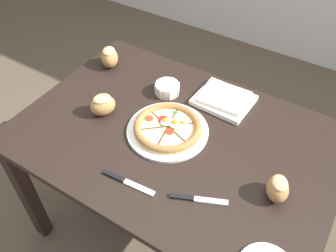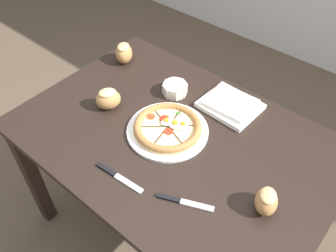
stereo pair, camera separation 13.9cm
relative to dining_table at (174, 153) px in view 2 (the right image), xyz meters
The scene contains 10 objects.
ground_plane 0.62m from the dining_table, ahead, with size 12.00×12.00×0.00m, color brown.
dining_table is the anchor object (origin of this frame).
pizza 0.13m from the dining_table, behind, with size 0.32×0.32×0.05m.
ramekin_bowl 0.29m from the dining_table, 129.34° to the left, with size 0.11×0.11×0.05m.
napkin_folded 0.31m from the dining_table, 75.29° to the left, with size 0.24×0.21×0.04m.
bread_piece_near 0.46m from the dining_table, ahead, with size 0.11×0.12×0.09m.
bread_piece_mid 0.57m from the dining_table, 155.70° to the left, with size 0.13×0.13×0.10m.
bread_piece_far 0.35m from the dining_table, behind, with size 0.12×0.13×0.09m.
knife_main 0.32m from the dining_table, 44.73° to the right, with size 0.19×0.10×0.01m.
knife_spare 0.30m from the dining_table, 94.74° to the right, with size 0.20×0.03×0.01m.
Camera 2 is at (0.59, -0.74, 1.74)m, focal length 38.00 mm.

